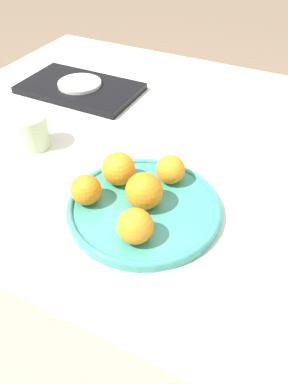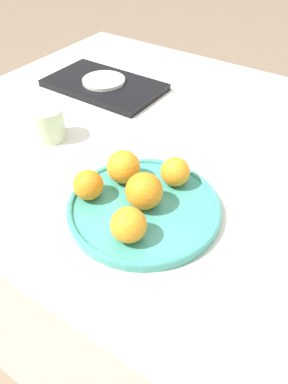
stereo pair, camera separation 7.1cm
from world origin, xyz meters
name	(u,v)px [view 2 (the right image)]	position (x,y,z in m)	size (l,w,h in m)	color
ground_plane	(174,304)	(0.00, 0.00, 0.00)	(12.00, 12.00, 0.00)	#7A6651
table	(180,241)	(0.00, 0.00, 0.35)	(1.40, 1.04, 0.71)	silver
fruit_platter	(144,207)	(0.04, -0.25, 0.72)	(0.30, 0.30, 0.02)	teal
orange_0	(144,191)	(0.04, -0.25, 0.76)	(0.07, 0.07, 0.07)	orange
orange_1	(175,172)	(0.05, -0.16, 0.75)	(0.06, 0.06, 0.06)	orange
orange_2	(123,167)	(-0.04, -0.21, 0.76)	(0.07, 0.07, 0.07)	orange
orange_3	(129,225)	(0.06, -0.34, 0.76)	(0.06, 0.06, 0.06)	orange
orange_4	(88,185)	(-0.07, -0.29, 0.75)	(0.06, 0.06, 0.06)	orange
serving_tray	(104,85)	(-0.37, 0.12, 0.72)	(0.35, 0.21, 0.02)	black
side_plate	(104,81)	(-0.37, 0.12, 0.73)	(0.13, 0.13, 0.01)	silver
cup_0	(48,124)	(-0.31, -0.17, 0.75)	(0.08, 0.08, 0.08)	#B7CC9E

